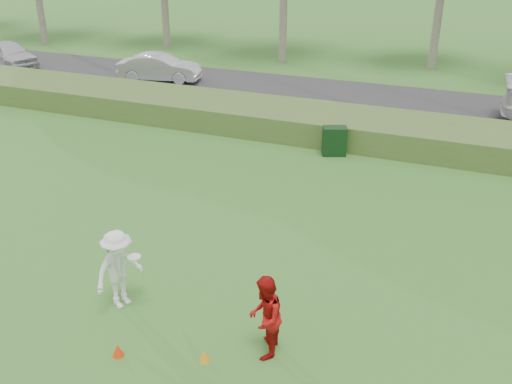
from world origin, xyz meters
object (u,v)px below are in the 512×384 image
at_px(utility_cabinet, 334,141).
at_px(cone_orange, 118,350).
at_px(cone_yellow, 204,355).
at_px(player_red, 265,317).
at_px(car_left, 9,54).
at_px(player_white, 119,269).
at_px(car_mid, 159,68).

bearing_deg(utility_cabinet, cone_orange, -117.02).
bearing_deg(utility_cabinet, cone_yellow, -109.08).
distance_m(player_red, car_left, 26.39).
bearing_deg(cone_orange, player_white, 120.65).
height_order(utility_cabinet, car_left, car_left).
bearing_deg(cone_orange, car_mid, 118.22).
bearing_deg(player_red, utility_cabinet, 176.89).
distance_m(player_white, player_red, 3.28).
distance_m(player_white, cone_yellow, 2.60).
distance_m(cone_orange, car_mid, 19.79).
xyz_separation_m(car_left, car_mid, (9.12, 0.32, -0.02)).
relative_size(player_white, car_left, 0.43).
bearing_deg(car_mid, cone_yellow, -160.84).
relative_size(cone_orange, utility_cabinet, 0.24).
distance_m(utility_cabinet, car_left, 20.46).
distance_m(player_white, utility_cabinet, 10.01).
relative_size(utility_cabinet, car_mid, 0.25).
bearing_deg(cone_yellow, car_left, 140.24).
bearing_deg(utility_cabinet, player_red, -103.67).
bearing_deg(player_red, player_white, -105.82).
relative_size(cone_yellow, utility_cabinet, 0.24).
bearing_deg(cone_yellow, player_white, 159.32).
relative_size(car_left, car_mid, 1.00).
height_order(cone_orange, car_mid, car_mid).
distance_m(player_red, car_mid, 20.20).
xyz_separation_m(utility_cabinet, car_left, (-19.58, 5.94, 0.24)).
relative_size(player_red, cone_yellow, 6.98).
height_order(player_red, cone_orange, player_red).
relative_size(player_white, player_red, 1.06).
xyz_separation_m(player_red, cone_orange, (-2.47, -1.06, -0.70)).
height_order(player_red, car_mid, player_red).
xyz_separation_m(utility_cabinet, car_mid, (-10.46, 6.26, 0.22)).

